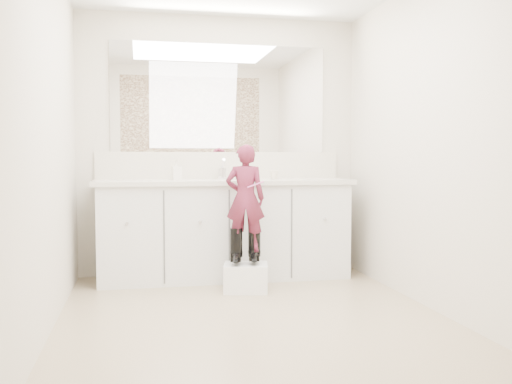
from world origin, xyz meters
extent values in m
plane|color=#8F765E|center=(0.00, 0.00, 0.00)|extent=(3.00, 3.00, 0.00)
plane|color=beige|center=(0.00, 1.50, 1.20)|extent=(2.60, 0.00, 2.60)
plane|color=beige|center=(0.00, -1.50, 1.20)|extent=(2.60, 0.00, 2.60)
plane|color=beige|center=(-1.30, 0.00, 1.20)|extent=(0.00, 3.00, 3.00)
plane|color=beige|center=(1.30, 0.00, 1.20)|extent=(0.00, 3.00, 3.00)
cube|color=silver|center=(0.00, 1.23, 0.42)|extent=(2.20, 0.55, 0.85)
cube|color=beige|center=(0.00, 1.21, 0.87)|extent=(2.28, 0.58, 0.04)
cube|color=beige|center=(0.00, 1.49, 1.02)|extent=(2.28, 0.03, 0.25)
cube|color=white|center=(0.00, 1.49, 1.64)|extent=(2.00, 0.02, 1.00)
cube|color=#472819|center=(0.00, -1.49, 1.65)|extent=(2.00, 0.01, 1.20)
cylinder|color=silver|center=(0.00, 1.38, 0.94)|extent=(0.08, 0.08, 0.10)
imported|color=beige|center=(0.46, 1.24, 0.93)|extent=(0.09, 0.09, 0.08)
imported|color=silver|center=(-0.42, 1.25, 0.98)|extent=(0.10, 0.10, 0.18)
cube|color=white|center=(0.09, 0.69, 0.11)|extent=(0.40, 0.36, 0.22)
imported|color=#9B2F59|center=(0.09, 0.71, 0.76)|extent=(0.35, 0.27, 0.87)
cylinder|color=#E057AA|center=(0.16, 0.63, 0.87)|extent=(0.14, 0.04, 0.06)
camera|label=1|loc=(-0.75, -3.82, 1.09)|focal=40.00mm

